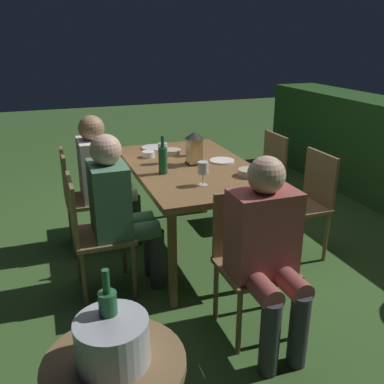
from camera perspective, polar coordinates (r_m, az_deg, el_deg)
ground_plane at (r=3.74m, az=0.00°, el=-7.66°), size 16.00×16.00×0.00m
dining_table at (r=3.46m, az=0.00°, el=2.63°), size 1.61×0.94×0.76m
chair_head_far at (r=2.66m, az=7.78°, el=-8.41°), size 0.40×0.42×0.87m
person_in_rust at (r=2.44m, az=10.06°, el=-7.33°), size 0.48×0.38×1.15m
chair_side_left_a at (r=3.70m, az=-14.62°, el=-0.40°), size 0.42×0.40×0.87m
person_in_cream at (r=3.67m, az=-11.80°, el=2.18°), size 0.38×0.47×1.15m
chair_side_right_b at (r=3.61m, az=14.99°, el=-0.95°), size 0.42×0.40×0.87m
chair_side_right_a at (r=4.19m, az=9.48°, el=2.43°), size 0.42×0.40×0.87m
chair_side_left_b at (r=3.03m, az=-13.18°, el=-4.99°), size 0.42×0.40×0.87m
person_in_green at (r=3.00m, az=-9.71°, el=-1.88°), size 0.38×0.47×1.15m
lantern_centerpiece at (r=3.45m, az=0.30°, el=6.11°), size 0.15×0.15×0.27m
green_bottle_on_table at (r=3.23m, az=-3.91°, el=4.33°), size 0.07×0.07×0.29m
wine_glass_a at (r=3.48m, az=-3.93°, el=5.70°), size 0.08×0.08×0.17m
wine_glass_b at (r=2.96m, az=1.49°, el=3.09°), size 0.08×0.08×0.17m
wine_glass_c at (r=3.72m, az=0.36°, el=6.69°), size 0.08×0.08×0.17m
plate_a at (r=3.99m, az=-5.05°, el=5.92°), size 0.23×0.23×0.01m
plate_b at (r=3.56m, az=4.02°, el=4.18°), size 0.20×0.20×0.01m
bowl_olives at (r=3.70m, az=-5.86°, el=5.05°), size 0.11×0.11×0.05m
bowl_bread at (r=3.21m, az=7.63°, el=2.62°), size 0.17×0.17×0.05m
bowl_salad at (r=3.78m, az=-2.68°, el=5.41°), size 0.16×0.16×0.04m
ice_bucket at (r=1.59m, az=-10.64°, el=-18.62°), size 0.26×0.26×0.34m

